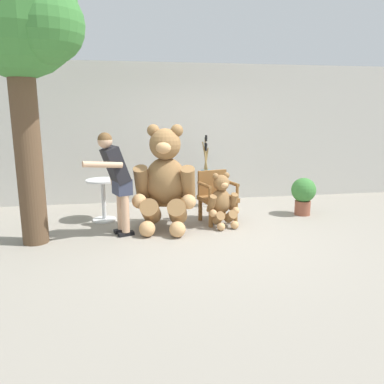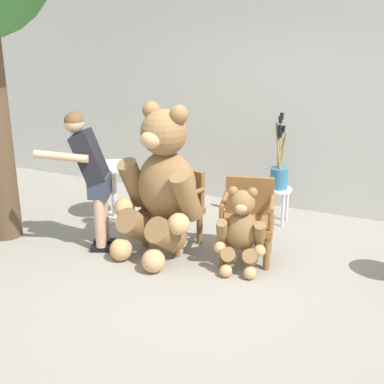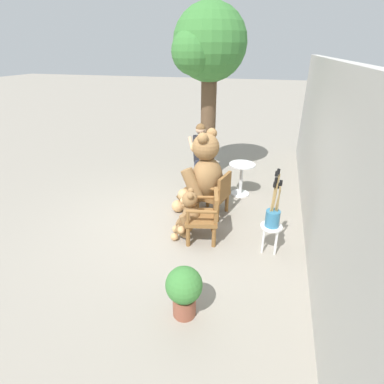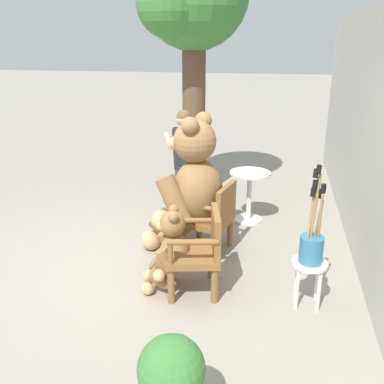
{
  "view_description": "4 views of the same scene",
  "coord_description": "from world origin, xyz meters",
  "px_view_note": "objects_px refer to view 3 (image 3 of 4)",
  "views": [
    {
      "loc": [
        -1.0,
        -5.37,
        1.84
      ],
      "look_at": [
        -0.06,
        0.27,
        0.61
      ],
      "focal_mm": 35.0,
      "sensor_mm": 36.0,
      "label": 1
    },
    {
      "loc": [
        2.03,
        -4.42,
        2.61
      ],
      "look_at": [
        -0.17,
        0.54,
        0.7
      ],
      "focal_mm": 50.0,
      "sensor_mm": 36.0,
      "label": 2
    },
    {
      "loc": [
        4.63,
        1.63,
        2.95
      ],
      "look_at": [
        0.31,
        0.41,
        0.79
      ],
      "focal_mm": 28.0,
      "sensor_mm": 36.0,
      "label": 3
    },
    {
      "loc": [
        4.18,
        1.39,
        2.42
      ],
      "look_at": [
        -0.31,
        0.45,
        0.79
      ],
      "focal_mm": 40.0,
      "sensor_mm": 36.0,
      "label": 4
    }
  ],
  "objects_px": {
    "patio_tree": "(207,50)",
    "teddy_bear_small": "(188,215)",
    "brush_bucket": "(273,214)",
    "wooden_chair_right": "(205,215)",
    "wooden_chair_left": "(216,193)",
    "potted_plant": "(184,289)",
    "teddy_bear_large": "(203,174)",
    "round_side_table": "(241,176)",
    "white_stool": "(271,231)",
    "person_visitor": "(201,155)"
  },
  "relations": [
    {
      "from": "patio_tree",
      "to": "teddy_bear_small",
      "type": "bearing_deg",
      "value": 7.75
    },
    {
      "from": "brush_bucket",
      "to": "wooden_chair_right",
      "type": "bearing_deg",
      "value": -92.18
    },
    {
      "from": "wooden_chair_left",
      "to": "potted_plant",
      "type": "relative_size",
      "value": 1.26
    },
    {
      "from": "wooden_chair_left",
      "to": "brush_bucket",
      "type": "xyz_separation_m",
      "value": [
        0.9,
        1.07,
        0.21
      ]
    },
    {
      "from": "teddy_bear_large",
      "to": "round_side_table",
      "type": "relative_size",
      "value": 2.3
    },
    {
      "from": "teddy_bear_small",
      "to": "white_stool",
      "type": "height_order",
      "value": "teddy_bear_small"
    },
    {
      "from": "wooden_chair_left",
      "to": "teddy_bear_small",
      "type": "distance_m",
      "value": 0.93
    },
    {
      "from": "round_side_table",
      "to": "potted_plant",
      "type": "relative_size",
      "value": 1.06
    },
    {
      "from": "wooden_chair_left",
      "to": "white_stool",
      "type": "distance_m",
      "value": 1.4
    },
    {
      "from": "wooden_chair_left",
      "to": "teddy_bear_small",
      "type": "xyz_separation_m",
      "value": [
        0.88,
        -0.29,
        -0.03
      ]
    },
    {
      "from": "wooden_chair_right",
      "to": "patio_tree",
      "type": "height_order",
      "value": "patio_tree"
    },
    {
      "from": "brush_bucket",
      "to": "potted_plant",
      "type": "distance_m",
      "value": 1.88
    },
    {
      "from": "teddy_bear_large",
      "to": "wooden_chair_left",
      "type": "bearing_deg",
      "value": 82.94
    },
    {
      "from": "round_side_table",
      "to": "patio_tree",
      "type": "bearing_deg",
      "value": -129.49
    },
    {
      "from": "person_visitor",
      "to": "round_side_table",
      "type": "height_order",
      "value": "person_visitor"
    },
    {
      "from": "wooden_chair_right",
      "to": "brush_bucket",
      "type": "bearing_deg",
      "value": 87.82
    },
    {
      "from": "wooden_chair_left",
      "to": "teddy_bear_small",
      "type": "relative_size",
      "value": 0.98
    },
    {
      "from": "patio_tree",
      "to": "wooden_chair_right",
      "type": "bearing_deg",
      "value": 13.61
    },
    {
      "from": "wooden_chair_left",
      "to": "brush_bucket",
      "type": "bearing_deg",
      "value": 50.04
    },
    {
      "from": "wooden_chair_right",
      "to": "white_stool",
      "type": "distance_m",
      "value": 1.08
    },
    {
      "from": "teddy_bear_small",
      "to": "white_stool",
      "type": "xyz_separation_m",
      "value": [
        0.02,
        1.36,
        -0.08
      ]
    },
    {
      "from": "wooden_chair_right",
      "to": "potted_plant",
      "type": "bearing_deg",
      "value": 5.01
    },
    {
      "from": "teddy_bear_small",
      "to": "round_side_table",
      "type": "distance_m",
      "value": 2.02
    },
    {
      "from": "wooden_chair_right",
      "to": "round_side_table",
      "type": "xyz_separation_m",
      "value": [
        -1.9,
        0.35,
        -0.01
      ]
    },
    {
      "from": "wooden_chair_right",
      "to": "patio_tree",
      "type": "distance_m",
      "value": 3.73
    },
    {
      "from": "teddy_bear_small",
      "to": "white_stool",
      "type": "bearing_deg",
      "value": 89.24
    },
    {
      "from": "wooden_chair_left",
      "to": "wooden_chair_right",
      "type": "height_order",
      "value": "same"
    },
    {
      "from": "white_stool",
      "to": "brush_bucket",
      "type": "height_order",
      "value": "brush_bucket"
    },
    {
      "from": "wooden_chair_left",
      "to": "white_stool",
      "type": "height_order",
      "value": "wooden_chair_left"
    },
    {
      "from": "teddy_bear_small",
      "to": "brush_bucket",
      "type": "distance_m",
      "value": 1.38
    },
    {
      "from": "wooden_chair_left",
      "to": "brush_bucket",
      "type": "height_order",
      "value": "brush_bucket"
    },
    {
      "from": "person_visitor",
      "to": "brush_bucket",
      "type": "distance_m",
      "value": 2.31
    },
    {
      "from": "teddy_bear_small",
      "to": "brush_bucket",
      "type": "bearing_deg",
      "value": 89.33
    },
    {
      "from": "wooden_chair_right",
      "to": "white_stool",
      "type": "xyz_separation_m",
      "value": [
        0.04,
        1.07,
        -0.11
      ]
    },
    {
      "from": "white_stool",
      "to": "brush_bucket",
      "type": "xyz_separation_m",
      "value": [
        -0.0,
        -0.0,
        0.31
      ]
    },
    {
      "from": "teddy_bear_large",
      "to": "round_side_table",
      "type": "xyz_separation_m",
      "value": [
        -1.0,
        0.62,
        -0.36
      ]
    },
    {
      "from": "teddy_bear_large",
      "to": "person_visitor",
      "type": "height_order",
      "value": "teddy_bear_large"
    },
    {
      "from": "white_stool",
      "to": "patio_tree",
      "type": "height_order",
      "value": "patio_tree"
    },
    {
      "from": "round_side_table",
      "to": "brush_bucket",
      "type": "bearing_deg",
      "value": 20.36
    },
    {
      "from": "wooden_chair_left",
      "to": "round_side_table",
      "type": "xyz_separation_m",
      "value": [
        -1.04,
        0.35,
        -0.01
      ]
    },
    {
      "from": "wooden_chair_right",
      "to": "teddy_bear_small",
      "type": "distance_m",
      "value": 0.29
    },
    {
      "from": "patio_tree",
      "to": "potted_plant",
      "type": "bearing_deg",
      "value": 10.42
    },
    {
      "from": "wooden_chair_left",
      "to": "potted_plant",
      "type": "distance_m",
      "value": 2.51
    },
    {
      "from": "potted_plant",
      "to": "brush_bucket",
      "type": "bearing_deg",
      "value": 150.07
    },
    {
      "from": "wooden_chair_right",
      "to": "teddy_bear_large",
      "type": "xyz_separation_m",
      "value": [
        -0.89,
        -0.27,
        0.35
      ]
    },
    {
      "from": "person_visitor",
      "to": "round_side_table",
      "type": "distance_m",
      "value": 1.0
    },
    {
      "from": "brush_bucket",
      "to": "round_side_table",
      "type": "height_order",
      "value": "brush_bucket"
    },
    {
      "from": "teddy_bear_small",
      "to": "patio_tree",
      "type": "distance_m",
      "value": 3.73
    },
    {
      "from": "person_visitor",
      "to": "brush_bucket",
      "type": "bearing_deg",
      "value": 42.96
    },
    {
      "from": "teddy_bear_large",
      "to": "potted_plant",
      "type": "relative_size",
      "value": 2.43
    }
  ]
}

